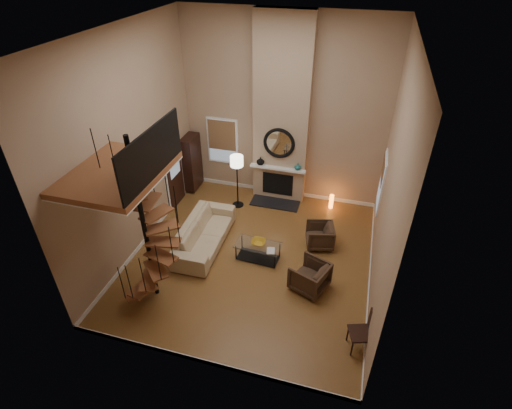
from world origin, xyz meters
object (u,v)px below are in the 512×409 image
(floor_lamp, at_px, (237,165))
(accent_lamp, at_px, (331,201))
(side_chair, at_px, (365,330))
(hutch, at_px, (192,162))
(sofa, at_px, (204,233))
(armchair_far, at_px, (312,278))
(armchair_near, at_px, (322,236))
(coffee_table, at_px, (258,250))

(floor_lamp, xyz_separation_m, accent_lamp, (2.79, 0.62, -1.16))
(floor_lamp, height_order, accent_lamp, floor_lamp)
(accent_lamp, distance_m, side_chair, 4.98)
(hutch, distance_m, floor_lamp, 1.88)
(accent_lamp, height_order, side_chair, side_chair)
(side_chair, bearing_deg, accent_lamp, 104.31)
(floor_lamp, height_order, side_chair, floor_lamp)
(floor_lamp, bearing_deg, sofa, -98.05)
(armchair_far, bearing_deg, hutch, -106.04)
(sofa, height_order, armchair_far, sofa)
(hutch, height_order, accent_lamp, hutch)
(floor_lamp, relative_size, side_chair, 1.79)
(armchair_near, relative_size, coffee_table, 0.60)
(sofa, relative_size, armchair_near, 3.54)
(sofa, bearing_deg, armchair_near, -76.94)
(hutch, bearing_deg, armchair_far, -37.50)
(side_chair, bearing_deg, sofa, 153.33)
(sofa, xyz_separation_m, side_chair, (4.31, -2.16, 0.13))
(coffee_table, bearing_deg, sofa, 174.08)
(armchair_far, height_order, floor_lamp, floor_lamp)
(accent_lamp, relative_size, side_chair, 0.48)
(hutch, bearing_deg, sofa, -61.15)
(sofa, height_order, side_chair, side_chair)
(armchair_far, relative_size, coffee_table, 0.67)
(hutch, relative_size, armchair_near, 2.49)
(hutch, height_order, armchair_far, hutch)
(armchair_far, relative_size, accent_lamp, 1.76)
(sofa, distance_m, coffee_table, 1.56)
(armchair_far, bearing_deg, floor_lamp, -114.53)
(armchair_far, bearing_deg, accent_lamp, -158.96)
(hutch, height_order, sofa, hutch)
(hutch, height_order, side_chair, hutch)
(sofa, height_order, accent_lamp, sofa)
(sofa, xyz_separation_m, armchair_near, (3.06, 0.79, -0.04))
(floor_lamp, bearing_deg, coffee_table, -60.10)
(armchair_far, distance_m, side_chair, 1.83)
(coffee_table, xyz_separation_m, accent_lamp, (1.54, 2.81, -0.03))
(armchair_near, xyz_separation_m, armchair_far, (-0.01, -1.63, 0.00))
(hutch, relative_size, armchair_far, 2.23)
(coffee_table, xyz_separation_m, side_chair, (2.76, -2.00, 0.24))
(accent_lamp, bearing_deg, floor_lamp, -167.45)
(sofa, distance_m, armchair_near, 3.16)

